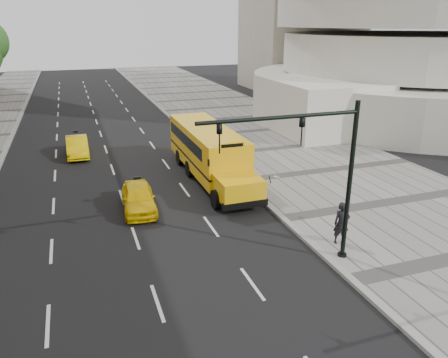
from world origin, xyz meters
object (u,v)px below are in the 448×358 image
object	(u,v)px
school_bus	(208,148)
pedestrian	(342,223)
taxi_near	(138,198)
taxi_far	(77,146)
traffic_signal	(319,166)

from	to	relation	value
school_bus	pedestrian	world-z (taller)	school_bus
taxi_near	pedestrian	bearing A→B (deg)	-37.34
school_bus	taxi_near	bearing A→B (deg)	-141.97
taxi_far	pedestrian	xyz separation A→B (m)	(10.11, -17.55, 0.39)
taxi_far	pedestrian	world-z (taller)	pedestrian
school_bus	pedestrian	bearing A→B (deg)	-75.83
school_bus	traffic_signal	xyz separation A→B (m)	(0.69, -11.35, 2.33)
pedestrian	traffic_signal	bearing A→B (deg)	-135.96
pedestrian	traffic_signal	xyz separation A→B (m)	(-1.93, -0.96, 3.02)
taxi_near	pedestrian	xyz separation A→B (m)	(7.49, -6.58, 0.40)
school_bus	taxi_far	distance (m)	10.42
taxi_far	traffic_signal	size ratio (longest dim) A/B	0.65
pedestrian	school_bus	bearing A→B (deg)	121.72
school_bus	taxi_near	distance (m)	6.27
pedestrian	traffic_signal	world-z (taller)	traffic_signal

